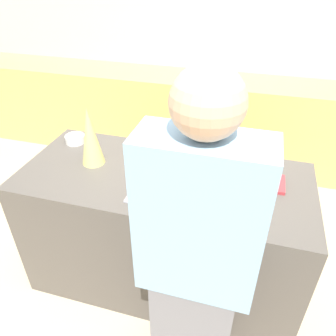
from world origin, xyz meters
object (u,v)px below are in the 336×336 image
(decorative_tree, at_px, (90,137))
(candy_bowl_front_corner, at_px, (224,162))
(baking_tray, at_px, (165,191))
(mug, at_px, (149,144))
(candy_bowl_center_rear, at_px, (204,166))
(cookbook, at_px, (263,182))
(gingerbread_house, at_px, (165,173))
(person, at_px, (196,270))
(candy_bowl_near_tray_left, at_px, (164,157))
(candy_bowl_behind_tray, at_px, (269,161))
(candy_bowl_far_left, at_px, (75,139))

(decorative_tree, height_order, candy_bowl_front_corner, decorative_tree)
(baking_tray, height_order, mug, mug)
(candy_bowl_center_rear, xyz_separation_m, cookbook, (0.36, -0.04, -0.02))
(gingerbread_house, distance_m, decorative_tree, 0.56)
(gingerbread_house, height_order, cookbook, gingerbread_house)
(candy_bowl_center_rear, bearing_deg, cookbook, -6.85)
(cookbook, bearing_deg, mug, 166.96)
(gingerbread_house, relative_size, person, 0.17)
(candy_bowl_near_tray_left, xyz_separation_m, person, (0.38, -0.83, -0.00))
(gingerbread_house, relative_size, mug, 3.36)
(cookbook, bearing_deg, decorative_tree, -176.45)
(mug, bearing_deg, candy_bowl_near_tray_left, -33.05)
(gingerbread_house, height_order, candy_bowl_behind_tray, gingerbread_house)
(candy_bowl_center_rear, relative_size, cookbook, 0.46)
(mug, bearing_deg, candy_bowl_far_left, -176.22)
(gingerbread_house, bearing_deg, candy_bowl_front_corner, 52.51)
(baking_tray, bearing_deg, candy_bowl_center_rear, 59.42)
(baking_tray, distance_m, candy_bowl_front_corner, 0.46)
(candy_bowl_far_left, height_order, cookbook, candy_bowl_far_left)
(candy_bowl_center_rear, height_order, candy_bowl_behind_tray, candy_bowl_center_rear)
(person, bearing_deg, mug, 119.34)
(gingerbread_house, distance_m, candy_bowl_center_rear, 0.34)
(candy_bowl_center_rear, xyz_separation_m, candy_bowl_near_tray_left, (-0.27, 0.05, -0.01))
(baking_tray, height_order, cookbook, cookbook)
(candy_bowl_near_tray_left, distance_m, person, 0.91)
(cookbook, bearing_deg, gingerbread_house, -155.71)
(candy_bowl_near_tray_left, bearing_deg, candy_bowl_behind_tray, 10.78)
(baking_tray, relative_size, cookbook, 1.60)
(baking_tray, xyz_separation_m, candy_bowl_near_tray_left, (-0.11, 0.33, 0.02))
(gingerbread_house, distance_m, person, 0.58)
(mug, bearing_deg, candy_bowl_front_corner, -5.27)
(candy_bowl_center_rear, xyz_separation_m, candy_bowl_front_corner, (0.11, 0.08, -0.01))
(cookbook, height_order, mug, mug)
(cookbook, xyz_separation_m, mug, (-0.76, 0.18, 0.04))
(candy_bowl_behind_tray, bearing_deg, candy_bowl_center_rear, -155.58)
(candy_bowl_behind_tray, height_order, mug, mug)
(decorative_tree, height_order, candy_bowl_center_rear, decorative_tree)
(decorative_tree, bearing_deg, cookbook, 3.55)
(gingerbread_house, xyz_separation_m, mug, (-0.23, 0.41, -0.08))
(baking_tray, height_order, candy_bowl_near_tray_left, candy_bowl_near_tray_left)
(candy_bowl_far_left, height_order, person, person)
(gingerbread_house, distance_m, candy_bowl_behind_tray, 0.72)
(candy_bowl_front_corner, height_order, candy_bowl_near_tray_left, candy_bowl_front_corner)
(candy_bowl_front_corner, bearing_deg, gingerbread_house, -127.49)
(baking_tray, xyz_separation_m, cookbook, (0.53, 0.24, 0.01))
(person, bearing_deg, candy_bowl_front_corner, 89.86)
(mug, height_order, person, person)
(baking_tray, relative_size, candy_bowl_near_tray_left, 3.11)
(candy_bowl_front_corner, xyz_separation_m, candy_bowl_far_left, (-1.05, 0.01, 0.01))
(baking_tray, bearing_deg, gingerbread_house, 28.28)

